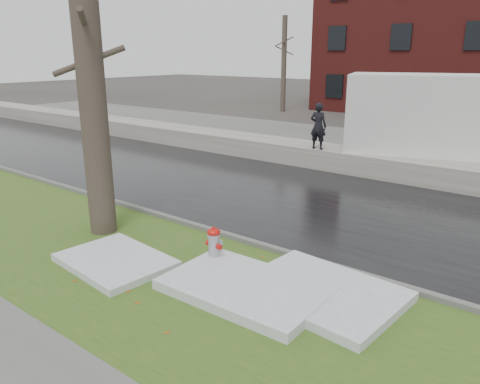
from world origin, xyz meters
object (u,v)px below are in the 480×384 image
Objects in this scene: fire_hydrant at (214,244)px; box_truck at (461,123)px; worker at (318,126)px; tree at (89,65)px.

fire_hydrant is 0.08× the size of box_truck.
worker is at bearing -170.55° from box_truck.
box_truck reaches higher than worker.
tree is (-3.23, -0.23, 3.36)m from fire_hydrant.
worker is (-4.17, -2.24, -0.22)m from box_truck.
tree is at bearing -170.01° from fire_hydrant.
tree reaches higher than box_truck.
fire_hydrant is 4.67m from tree.
tree is at bearing 79.00° from worker.
tree is 0.74× the size of box_truck.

